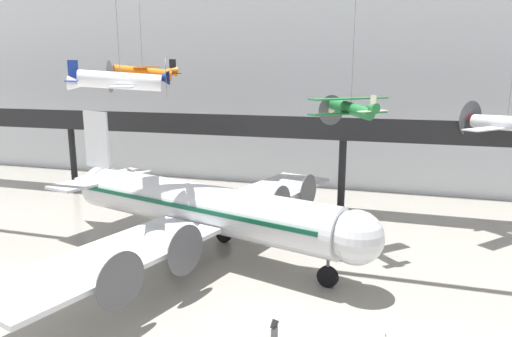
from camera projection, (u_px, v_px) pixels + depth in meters
The scene contains 8 objects.
hangar_back_wall at pixel (354, 83), 50.14m from camera, with size 140.00×3.00×23.49m.
mezzanine_walkway at pixel (342, 134), 41.40m from camera, with size 110.00×3.20×8.96m.
airliner_silver_main at pixel (197, 206), 32.48m from camera, with size 26.85×31.15×9.73m.
suspended_plane_silver_racer at pixel (507, 124), 34.62m from camera, with size 6.92×7.03×11.82m.
suspended_plane_green_biplane at pixel (351, 108), 31.72m from camera, with size 5.31×5.28×10.57m.
suspended_plane_white_twin at pixel (120, 81), 29.65m from camera, with size 6.73×7.57×8.57m.
suspended_plane_orange_highwing at pixel (143, 73), 40.84m from camera, with size 6.65×6.60×8.57m.
info_sign_pedestal at pixel (274, 332), 22.06m from camera, with size 0.27×0.75×1.24m.
Camera 1 is at (4.47, -17.05, 12.74)m, focal length 32.00 mm.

